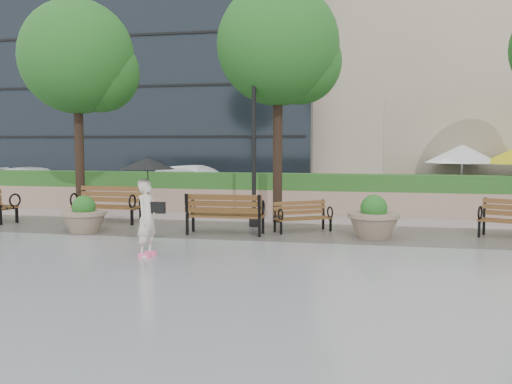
% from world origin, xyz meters
% --- Properties ---
extents(ground, '(100.00, 100.00, 0.00)m').
position_xyz_m(ground, '(0.00, 0.00, 0.00)').
color(ground, gray).
rests_on(ground, ground).
extents(cobble_strip, '(28.00, 3.20, 0.01)m').
position_xyz_m(cobble_strip, '(0.00, 3.00, 0.01)').
color(cobble_strip, '#383330').
rests_on(cobble_strip, ground).
extents(hedge_wall, '(24.00, 0.80, 1.35)m').
position_xyz_m(hedge_wall, '(0.00, 7.00, 0.66)').
color(hedge_wall, '#A27A69').
rests_on(hedge_wall, ground).
extents(asphalt_street, '(40.00, 7.00, 0.00)m').
position_xyz_m(asphalt_street, '(0.00, 11.00, 0.00)').
color(asphalt_street, black).
rests_on(asphalt_street, ground).
extents(bldg_stone, '(18.00, 10.00, 20.00)m').
position_xyz_m(bldg_stone, '(10.00, 23.00, 10.00)').
color(bldg_stone, tan).
rests_on(bldg_stone, ground).
extents(bench_1, '(2.05, 0.91, 1.08)m').
position_xyz_m(bench_1, '(-3.60, 3.59, 0.32)').
color(bench_1, '#583519').
rests_on(bench_1, ground).
extents(bench_2, '(2.03, 0.86, 1.07)m').
position_xyz_m(bench_2, '(0.40, 2.22, 0.32)').
color(bench_2, '#583519').
rests_on(bench_2, ground).
extents(bench_3, '(1.60, 1.32, 0.82)m').
position_xyz_m(bench_3, '(2.32, 3.05, 0.24)').
color(bench_3, '#583519').
rests_on(bench_3, ground).
extents(planter_left, '(1.19, 1.19, 1.00)m').
position_xyz_m(planter_left, '(-3.37, 1.78, 0.39)').
color(planter_left, '#7F6B56').
rests_on(planter_left, ground).
extents(planter_right, '(1.30, 1.30, 1.09)m').
position_xyz_m(planter_right, '(4.18, 2.49, 0.43)').
color(planter_right, '#7F6B56').
rests_on(planter_right, ground).
extents(lamppost, '(0.28, 0.28, 4.27)m').
position_xyz_m(lamppost, '(0.84, 3.73, 1.89)').
color(lamppost, black).
rests_on(lamppost, ground).
extents(tree_0, '(3.56, 3.48, 6.74)m').
position_xyz_m(tree_0, '(-4.64, 4.30, 4.87)').
color(tree_0, black).
rests_on(tree_0, ground).
extents(tree_1, '(3.65, 3.59, 7.06)m').
position_xyz_m(tree_1, '(1.49, 4.87, 5.12)').
color(tree_1, black).
rests_on(tree_1, ground).
extents(patio_umb_white, '(2.50, 2.50, 2.30)m').
position_xyz_m(patio_umb_white, '(7.13, 8.64, 1.99)').
color(patio_umb_white, black).
rests_on(patio_umb_white, ground).
extents(car_left, '(4.72, 2.13, 1.34)m').
position_xyz_m(car_left, '(-9.84, 9.73, 0.67)').
color(car_left, silver).
rests_on(car_left, ground).
extents(car_right, '(4.62, 2.49, 1.45)m').
position_xyz_m(car_right, '(-2.89, 10.09, 0.72)').
color(car_right, silver).
rests_on(car_right, ground).
extents(pedestrian, '(1.13, 1.13, 2.08)m').
position_xyz_m(pedestrian, '(-0.49, -0.80, 1.27)').
color(pedestrian, beige).
rests_on(pedestrian, ground).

